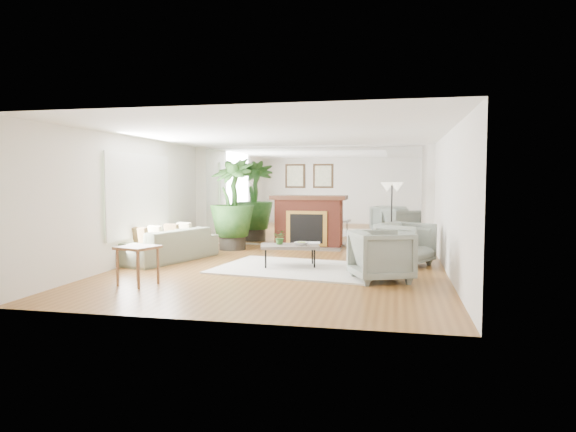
% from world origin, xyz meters
% --- Properties ---
extents(ground, '(7.00, 7.00, 0.00)m').
position_xyz_m(ground, '(0.00, 0.00, 0.00)').
color(ground, brown).
rests_on(ground, ground).
extents(wall_left, '(0.02, 7.00, 2.50)m').
position_xyz_m(wall_left, '(-2.99, 0.00, 1.25)').
color(wall_left, silver).
rests_on(wall_left, ground).
extents(wall_right, '(0.02, 7.00, 2.50)m').
position_xyz_m(wall_right, '(2.99, 0.00, 1.25)').
color(wall_right, silver).
rests_on(wall_right, ground).
extents(wall_back, '(6.00, 0.02, 2.50)m').
position_xyz_m(wall_back, '(0.00, 3.49, 1.25)').
color(wall_back, silver).
rests_on(wall_back, ground).
extents(mirror_panel, '(5.40, 0.04, 2.40)m').
position_xyz_m(mirror_panel, '(0.00, 3.47, 1.25)').
color(mirror_panel, silver).
rests_on(mirror_panel, wall_back).
extents(window_panel, '(0.04, 2.40, 1.50)m').
position_xyz_m(window_panel, '(-2.96, 0.40, 1.35)').
color(window_panel, '#B2E09E').
rests_on(window_panel, wall_left).
extents(fireplace, '(1.85, 0.83, 2.05)m').
position_xyz_m(fireplace, '(0.00, 3.26, 0.66)').
color(fireplace, maroon).
rests_on(fireplace, ground).
extents(area_rug, '(3.25, 2.53, 0.03)m').
position_xyz_m(area_rug, '(0.36, 0.16, 0.02)').
color(area_rug, silver).
rests_on(area_rug, ground).
extents(coffee_table, '(1.20, 0.88, 0.43)m').
position_xyz_m(coffee_table, '(0.15, 0.30, 0.40)').
color(coffee_table, '#675A51').
rests_on(coffee_table, ground).
extents(sofa, '(1.50, 2.40, 0.66)m').
position_xyz_m(sofa, '(-2.45, 0.63, 0.33)').
color(sofa, gray).
rests_on(sofa, ground).
extents(armchair_back, '(1.24, 1.23, 0.84)m').
position_xyz_m(armchair_back, '(2.29, 1.01, 0.42)').
color(armchair_back, gray).
rests_on(armchair_back, ground).
extents(armchair_front, '(1.18, 1.17, 0.83)m').
position_xyz_m(armchair_front, '(1.88, -0.67, 0.42)').
color(armchair_front, gray).
rests_on(armchair_front, ground).
extents(side_table, '(0.67, 0.67, 0.62)m').
position_xyz_m(side_table, '(-1.85, -1.77, 0.52)').
color(side_table, brown).
rests_on(side_table, ground).
extents(potted_ficus, '(1.27, 1.27, 2.16)m').
position_xyz_m(potted_ficus, '(-1.69, 2.50, 1.15)').
color(potted_ficus, black).
rests_on(potted_ficus, ground).
extents(floor_lamp, '(0.52, 0.29, 1.60)m').
position_xyz_m(floor_lamp, '(2.01, 3.10, 1.36)').
color(floor_lamp, black).
rests_on(floor_lamp, ground).
extents(tabletop_plant, '(0.28, 0.25, 0.27)m').
position_xyz_m(tabletop_plant, '(-0.03, 0.32, 0.57)').
color(tabletop_plant, '#386725').
rests_on(tabletop_plant, coffee_table).
extents(fruit_bowl, '(0.32, 0.32, 0.07)m').
position_xyz_m(fruit_bowl, '(0.39, 0.25, 0.47)').
color(fruit_bowl, brown).
rests_on(fruit_bowl, coffee_table).
extents(book, '(0.26, 0.33, 0.02)m').
position_xyz_m(book, '(0.47, 0.55, 0.44)').
color(book, brown).
rests_on(book, coffee_table).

